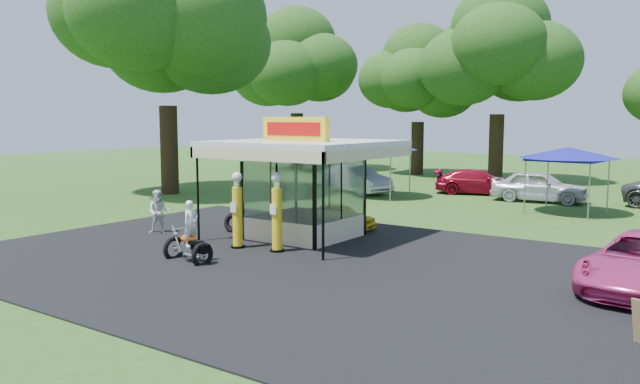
{
  "coord_description": "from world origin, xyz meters",
  "views": [
    {
      "loc": [
        10.66,
        -12.12,
        4.13
      ],
      "look_at": [
        -0.65,
        4.0,
        1.8
      ],
      "focal_mm": 35.0,
      "sensor_mm": 36.0,
      "label": 1
    }
  ],
  "objects_px": {
    "gas_pump_left": "(237,212)",
    "bg_car_c": "(539,186)",
    "bg_car_a": "(356,179)",
    "kiosk_car": "(339,216)",
    "tent_east": "(568,153)",
    "motorcycle": "(190,238)",
    "bg_car_b": "(478,182)",
    "spectator_west": "(159,212)",
    "gas_pump_right": "(277,214)",
    "gas_station_kiosk": "(304,187)",
    "tent_west": "(376,145)"
  },
  "relations": [
    {
      "from": "tent_east",
      "to": "motorcycle",
      "type": "bearing_deg",
      "value": -111.84
    },
    {
      "from": "gas_station_kiosk",
      "to": "bg_car_b",
      "type": "xyz_separation_m",
      "value": [
        0.28,
        15.66,
        -1.11
      ]
    },
    {
      "from": "bg_car_c",
      "to": "tent_west",
      "type": "xyz_separation_m",
      "value": [
        -7.68,
        -2.9,
        1.94
      ]
    },
    {
      "from": "gas_pump_left",
      "to": "bg_car_c",
      "type": "height_order",
      "value": "gas_pump_left"
    },
    {
      "from": "motorcycle",
      "to": "spectator_west",
      "type": "distance_m",
      "value": 5.02
    },
    {
      "from": "bg_car_a",
      "to": "bg_car_c",
      "type": "height_order",
      "value": "bg_car_c"
    },
    {
      "from": "spectator_west",
      "to": "tent_east",
      "type": "height_order",
      "value": "tent_east"
    },
    {
      "from": "gas_pump_right",
      "to": "spectator_west",
      "type": "height_order",
      "value": "gas_pump_right"
    },
    {
      "from": "bg_car_a",
      "to": "tent_west",
      "type": "xyz_separation_m",
      "value": [
        1.79,
        -0.95,
        1.95
      ]
    },
    {
      "from": "kiosk_car",
      "to": "tent_west",
      "type": "distance_m",
      "value": 10.21
    },
    {
      "from": "bg_car_b",
      "to": "bg_car_c",
      "type": "height_order",
      "value": "bg_car_c"
    },
    {
      "from": "gas_pump_left",
      "to": "tent_east",
      "type": "relative_size",
      "value": 0.59
    },
    {
      "from": "tent_west",
      "to": "bg_car_a",
      "type": "bearing_deg",
      "value": 152.07
    },
    {
      "from": "bg_car_a",
      "to": "tent_east",
      "type": "distance_m",
      "value": 11.71
    },
    {
      "from": "gas_pump_right",
      "to": "bg_car_b",
      "type": "distance_m",
      "value": 18.04
    },
    {
      "from": "motorcycle",
      "to": "tent_east",
      "type": "distance_m",
      "value": 17.46
    },
    {
      "from": "gas_station_kiosk",
      "to": "gas_pump_left",
      "type": "bearing_deg",
      "value": -104.53
    },
    {
      "from": "gas_pump_left",
      "to": "bg_car_c",
      "type": "relative_size",
      "value": 0.54
    },
    {
      "from": "kiosk_car",
      "to": "bg_car_b",
      "type": "height_order",
      "value": "bg_car_b"
    },
    {
      "from": "gas_pump_left",
      "to": "bg_car_b",
      "type": "distance_m",
      "value": 18.33
    },
    {
      "from": "gas_station_kiosk",
      "to": "motorcycle",
      "type": "distance_m",
      "value": 4.99
    },
    {
      "from": "gas_pump_left",
      "to": "gas_pump_right",
      "type": "relative_size",
      "value": 0.98
    },
    {
      "from": "gas_pump_right",
      "to": "tent_west",
      "type": "bearing_deg",
      "value": 107.91
    },
    {
      "from": "bg_car_a",
      "to": "tent_west",
      "type": "distance_m",
      "value": 2.81
    },
    {
      "from": "bg_car_b",
      "to": "gas_station_kiosk",
      "type": "bearing_deg",
      "value": 160.92
    },
    {
      "from": "gas_pump_left",
      "to": "bg_car_a",
      "type": "xyz_separation_m",
      "value": [
        -4.87,
        15.03,
        -0.41
      ]
    },
    {
      "from": "gas_station_kiosk",
      "to": "spectator_west",
      "type": "height_order",
      "value": "gas_station_kiosk"
    },
    {
      "from": "gas_pump_left",
      "to": "spectator_west",
      "type": "xyz_separation_m",
      "value": [
        -4.14,
        0.34,
        -0.39
      ]
    },
    {
      "from": "bg_car_c",
      "to": "tent_west",
      "type": "height_order",
      "value": "tent_west"
    },
    {
      "from": "gas_pump_right",
      "to": "spectator_west",
      "type": "relative_size",
      "value": 1.58
    },
    {
      "from": "gas_pump_right",
      "to": "tent_west",
      "type": "distance_m",
      "value": 14.58
    },
    {
      "from": "kiosk_car",
      "to": "bg_car_a",
      "type": "bearing_deg",
      "value": 28.62
    },
    {
      "from": "gas_pump_left",
      "to": "tent_east",
      "type": "bearing_deg",
      "value": 64.45
    },
    {
      "from": "gas_pump_right",
      "to": "kiosk_car",
      "type": "bearing_deg",
      "value": 98.68
    },
    {
      "from": "bg_car_b",
      "to": "bg_car_c",
      "type": "bearing_deg",
      "value": -128.09
    },
    {
      "from": "bg_car_a",
      "to": "kiosk_car",
      "type": "bearing_deg",
      "value": -130.76
    },
    {
      "from": "motorcycle",
      "to": "bg_car_c",
      "type": "xyz_separation_m",
      "value": [
        4.42,
        19.19,
        0.05
      ]
    },
    {
      "from": "spectator_west",
      "to": "bg_car_c",
      "type": "height_order",
      "value": "spectator_west"
    },
    {
      "from": "tent_west",
      "to": "motorcycle",
      "type": "bearing_deg",
      "value": -78.67
    },
    {
      "from": "gas_station_kiosk",
      "to": "gas_pump_right",
      "type": "bearing_deg",
      "value": -73.56
    },
    {
      "from": "motorcycle",
      "to": "tent_east",
      "type": "height_order",
      "value": "tent_east"
    },
    {
      "from": "gas_station_kiosk",
      "to": "gas_pump_left",
      "type": "distance_m",
      "value": 2.8
    },
    {
      "from": "kiosk_car",
      "to": "gas_pump_left",
      "type": "bearing_deg",
      "value": 171.96
    },
    {
      "from": "motorcycle",
      "to": "gas_pump_right",
      "type": "bearing_deg",
      "value": 69.85
    },
    {
      "from": "kiosk_car",
      "to": "tent_east",
      "type": "height_order",
      "value": "tent_east"
    },
    {
      "from": "bg_car_c",
      "to": "bg_car_b",
      "type": "bearing_deg",
      "value": 64.87
    },
    {
      "from": "gas_pump_left",
      "to": "bg_car_a",
      "type": "bearing_deg",
      "value": 107.95
    },
    {
      "from": "gas_station_kiosk",
      "to": "bg_car_a",
      "type": "relative_size",
      "value": 1.16
    },
    {
      "from": "gas_station_kiosk",
      "to": "bg_car_a",
      "type": "bearing_deg",
      "value": 114.15
    },
    {
      "from": "kiosk_car",
      "to": "spectator_west",
      "type": "bearing_deg",
      "value": 133.09
    }
  ]
}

